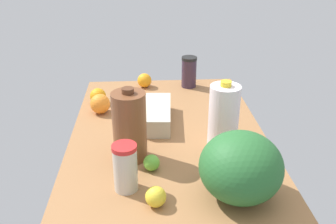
{
  "coord_description": "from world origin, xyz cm",
  "views": [
    {
      "loc": [
        -128.16,
        8.19,
        75.03
      ],
      "look_at": [
        0.0,
        0.0,
        13.0
      ],
      "focal_mm": 40.0,
      "sensor_mm": 36.0,
      "label": 1
    }
  ],
  "objects_px": {
    "milk_jug": "(224,116)",
    "orange_loose": "(144,80)",
    "chocolate_milk_jug": "(130,126)",
    "egg_carton": "(157,114)",
    "tumbler_cup": "(125,167)",
    "orange_beside_bowl": "(100,104)",
    "watermelon": "(241,167)",
    "lime_far_back": "(152,163)",
    "orange_near_front": "(98,96)",
    "shaker_bottle": "(189,72)",
    "lemon_by_jug": "(156,197)"
  },
  "relations": [
    {
      "from": "tumbler_cup",
      "to": "lime_far_back",
      "type": "relative_size",
      "value": 2.82
    },
    {
      "from": "egg_carton",
      "to": "orange_loose",
      "type": "bearing_deg",
      "value": 11.32
    },
    {
      "from": "egg_carton",
      "to": "watermelon",
      "type": "relative_size",
      "value": 1.16
    },
    {
      "from": "lime_far_back",
      "to": "orange_near_front",
      "type": "height_order",
      "value": "orange_near_front"
    },
    {
      "from": "milk_jug",
      "to": "orange_near_front",
      "type": "distance_m",
      "value": 0.65
    },
    {
      "from": "shaker_bottle",
      "to": "chocolate_milk_jug",
      "type": "bearing_deg",
      "value": 156.92
    },
    {
      "from": "shaker_bottle",
      "to": "milk_jug",
      "type": "height_order",
      "value": "milk_jug"
    },
    {
      "from": "shaker_bottle",
      "to": "orange_beside_bowl",
      "type": "xyz_separation_m",
      "value": [
        -0.29,
        0.42,
        -0.04
      ]
    },
    {
      "from": "orange_beside_bowl",
      "to": "shaker_bottle",
      "type": "bearing_deg",
      "value": -55.9
    },
    {
      "from": "egg_carton",
      "to": "tumbler_cup",
      "type": "xyz_separation_m",
      "value": [
        -0.44,
        0.11,
        0.04
      ]
    },
    {
      "from": "watermelon",
      "to": "shaker_bottle",
      "type": "xyz_separation_m",
      "value": [
        0.89,
        0.05,
        -0.03
      ]
    },
    {
      "from": "milk_jug",
      "to": "orange_loose",
      "type": "height_order",
      "value": "milk_jug"
    },
    {
      "from": "tumbler_cup",
      "to": "shaker_bottle",
      "type": "height_order",
      "value": "shaker_bottle"
    },
    {
      "from": "orange_near_front",
      "to": "egg_carton",
      "type": "bearing_deg",
      "value": -127.79
    },
    {
      "from": "watermelon",
      "to": "shaker_bottle",
      "type": "bearing_deg",
      "value": 3.07
    },
    {
      "from": "chocolate_milk_jug",
      "to": "shaker_bottle",
      "type": "bearing_deg",
      "value": -23.08
    },
    {
      "from": "lime_far_back",
      "to": "egg_carton",
      "type": "bearing_deg",
      "value": -5.45
    },
    {
      "from": "watermelon",
      "to": "orange_beside_bowl",
      "type": "distance_m",
      "value": 0.77
    },
    {
      "from": "lime_far_back",
      "to": "lemon_by_jug",
      "type": "distance_m",
      "value": 0.18
    },
    {
      "from": "shaker_bottle",
      "to": "orange_loose",
      "type": "bearing_deg",
      "value": 88.53
    },
    {
      "from": "orange_near_front",
      "to": "lemon_by_jug",
      "type": "bearing_deg",
      "value": -161.85
    },
    {
      "from": "egg_carton",
      "to": "shaker_bottle",
      "type": "distance_m",
      "value": 0.43
    },
    {
      "from": "tumbler_cup",
      "to": "orange_loose",
      "type": "xyz_separation_m",
      "value": [
        0.84,
        -0.06,
        -0.04
      ]
    },
    {
      "from": "lemon_by_jug",
      "to": "orange_beside_bowl",
      "type": "xyz_separation_m",
      "value": [
        0.63,
        0.22,
        0.01
      ]
    },
    {
      "from": "orange_beside_bowl",
      "to": "orange_loose",
      "type": "bearing_deg",
      "value": -33.8
    },
    {
      "from": "chocolate_milk_jug",
      "to": "watermelon",
      "type": "height_order",
      "value": "chocolate_milk_jug"
    },
    {
      "from": "orange_loose",
      "to": "orange_beside_bowl",
      "type": "bearing_deg",
      "value": 146.2
    },
    {
      "from": "watermelon",
      "to": "lime_far_back",
      "type": "xyz_separation_m",
      "value": [
        0.16,
        0.26,
        -0.08
      ]
    },
    {
      "from": "tumbler_cup",
      "to": "lemon_by_jug",
      "type": "xyz_separation_m",
      "value": [
        -0.09,
        -0.09,
        -0.05
      ]
    },
    {
      "from": "egg_carton",
      "to": "watermelon",
      "type": "bearing_deg",
      "value": -151.96
    },
    {
      "from": "lime_far_back",
      "to": "orange_near_front",
      "type": "xyz_separation_m",
      "value": [
        0.55,
        0.23,
        0.01
      ]
    },
    {
      "from": "watermelon",
      "to": "lime_far_back",
      "type": "height_order",
      "value": "watermelon"
    },
    {
      "from": "orange_loose",
      "to": "lemon_by_jug",
      "type": "bearing_deg",
      "value": -178.41
    },
    {
      "from": "shaker_bottle",
      "to": "milk_jug",
      "type": "bearing_deg",
      "value": -174.45
    },
    {
      "from": "egg_carton",
      "to": "tumbler_cup",
      "type": "height_order",
      "value": "tumbler_cup"
    },
    {
      "from": "lemon_by_jug",
      "to": "orange_beside_bowl",
      "type": "height_order",
      "value": "orange_beside_bowl"
    },
    {
      "from": "orange_near_front",
      "to": "chocolate_milk_jug",
      "type": "bearing_deg",
      "value": -161.0
    },
    {
      "from": "shaker_bottle",
      "to": "lime_far_back",
      "type": "relative_size",
      "value": 2.85
    },
    {
      "from": "tumbler_cup",
      "to": "orange_near_front",
      "type": "height_order",
      "value": "tumbler_cup"
    },
    {
      "from": "shaker_bottle",
      "to": "egg_carton",
      "type": "bearing_deg",
      "value": 155.83
    },
    {
      "from": "chocolate_milk_jug",
      "to": "orange_loose",
      "type": "height_order",
      "value": "chocolate_milk_jug"
    },
    {
      "from": "orange_beside_bowl",
      "to": "lime_far_back",
      "type": "bearing_deg",
      "value": -154.77
    },
    {
      "from": "shaker_bottle",
      "to": "watermelon",
      "type": "bearing_deg",
      "value": -176.93
    },
    {
      "from": "chocolate_milk_jug",
      "to": "tumbler_cup",
      "type": "height_order",
      "value": "chocolate_milk_jug"
    },
    {
      "from": "chocolate_milk_jug",
      "to": "milk_jug",
      "type": "xyz_separation_m",
      "value": [
        0.07,
        -0.34,
        -0.01
      ]
    },
    {
      "from": "egg_carton",
      "to": "orange_loose",
      "type": "relative_size",
      "value": 3.95
    },
    {
      "from": "egg_carton",
      "to": "chocolate_milk_jug",
      "type": "bearing_deg",
      "value": 162.59
    },
    {
      "from": "chocolate_milk_jug",
      "to": "orange_near_front",
      "type": "xyz_separation_m",
      "value": [
        0.47,
        0.16,
        -0.09
      ]
    },
    {
      "from": "shaker_bottle",
      "to": "orange_beside_bowl",
      "type": "height_order",
      "value": "shaker_bottle"
    },
    {
      "from": "tumbler_cup",
      "to": "lime_far_back",
      "type": "xyz_separation_m",
      "value": [
        0.1,
        -0.08,
        -0.05
      ]
    }
  ]
}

